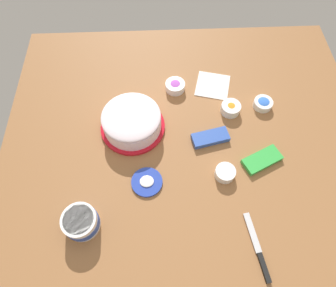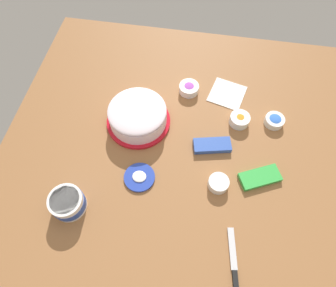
% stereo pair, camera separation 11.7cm
% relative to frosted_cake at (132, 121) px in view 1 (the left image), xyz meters
% --- Properties ---
extents(ground_plane, '(1.54, 1.54, 0.00)m').
position_rel_frosted_cake_xyz_m(ground_plane, '(0.22, -0.16, -0.05)').
color(ground_plane, '#936038').
extents(frosted_cake, '(0.27, 0.27, 0.10)m').
position_rel_frosted_cake_xyz_m(frosted_cake, '(0.00, 0.00, 0.00)').
color(frosted_cake, red).
rests_on(frosted_cake, ground_plane).
extents(frosting_tub, '(0.12, 0.12, 0.08)m').
position_rel_frosted_cake_xyz_m(frosting_tub, '(-0.17, -0.41, -0.01)').
color(frosting_tub, white).
rests_on(frosting_tub, ground_plane).
extents(frosting_tub_lid, '(0.12, 0.12, 0.02)m').
position_rel_frosted_cake_xyz_m(frosting_tub_lid, '(0.06, -0.25, -0.04)').
color(frosting_tub_lid, '#233DAD').
rests_on(frosting_tub_lid, ground_plane).
extents(spreading_knife, '(0.06, 0.24, 0.01)m').
position_rel_frosted_cake_xyz_m(spreading_knife, '(0.44, -0.53, -0.04)').
color(spreading_knife, silver).
rests_on(spreading_knife, ground_plane).
extents(sprinkle_bowl_rainbow, '(0.09, 0.09, 0.04)m').
position_rel_frosted_cake_xyz_m(sprinkle_bowl_rainbow, '(0.19, 0.21, -0.03)').
color(sprinkle_bowl_rainbow, white).
rests_on(sprinkle_bowl_rainbow, ground_plane).
extents(sprinkle_bowl_blue, '(0.08, 0.08, 0.04)m').
position_rel_frosted_cake_xyz_m(sprinkle_bowl_blue, '(0.58, 0.09, -0.03)').
color(sprinkle_bowl_blue, white).
rests_on(sprinkle_bowl_blue, ground_plane).
extents(sprinkle_bowl_yellow, '(0.08, 0.08, 0.04)m').
position_rel_frosted_cake_xyz_m(sprinkle_bowl_yellow, '(0.36, -0.23, -0.03)').
color(sprinkle_bowl_yellow, white).
rests_on(sprinkle_bowl_yellow, ground_plane).
extents(sprinkle_bowl_orange, '(0.09, 0.09, 0.04)m').
position_rel_frosted_cake_xyz_m(sprinkle_bowl_orange, '(0.43, 0.07, -0.03)').
color(sprinkle_bowl_orange, white).
rests_on(sprinkle_bowl_orange, ground_plane).
extents(candy_box_lower, '(0.17, 0.13, 0.02)m').
position_rel_frosted_cake_xyz_m(candy_box_lower, '(0.52, -0.18, -0.04)').
color(candy_box_lower, green).
rests_on(candy_box_lower, ground_plane).
extents(candy_box_upper, '(0.16, 0.10, 0.02)m').
position_rel_frosted_cake_xyz_m(candy_box_upper, '(0.32, -0.07, -0.04)').
color(candy_box_upper, '#2D51B2').
rests_on(candy_box_upper, ground_plane).
extents(paper_napkin, '(0.18, 0.18, 0.01)m').
position_rel_frosted_cake_xyz_m(paper_napkin, '(0.37, 0.22, -0.05)').
color(paper_napkin, white).
rests_on(paper_napkin, ground_plane).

